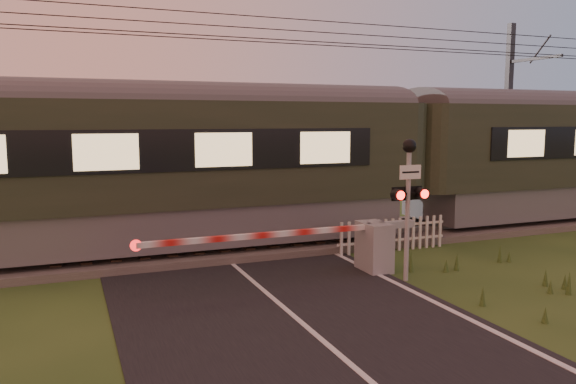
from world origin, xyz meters
name	(u,v)px	position (x,y,z in m)	size (l,w,h in m)	color
ground	(317,337)	(0.00, 0.00, 0.00)	(160.00, 160.00, 0.00)	#254018
road	(325,342)	(0.02, -0.23, 0.01)	(6.00, 140.00, 0.03)	black
track_bed	(215,247)	(0.00, 6.50, 0.07)	(140.00, 3.40, 0.39)	#47423D
overhead_wires	(211,28)	(0.00, 6.50, 5.72)	(120.00, 0.62, 0.62)	black
train	(402,157)	(5.77, 6.50, 2.31)	(43.60, 3.01, 4.07)	slate
boom_gate	(364,245)	(2.60, 3.13, 0.62)	(6.40, 0.86, 1.15)	gray
crossing_signal	(408,184)	(3.09, 2.17, 2.09)	(0.77, 0.34, 3.04)	gray
picket_fence	(393,235)	(4.28, 4.60, 0.44)	(3.21, 0.07, 0.88)	silver
catenary_mast	(509,115)	(11.83, 8.72, 3.60)	(0.22, 2.46, 6.93)	#2D2D30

